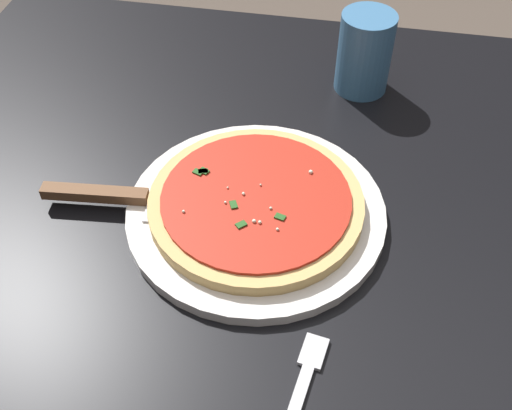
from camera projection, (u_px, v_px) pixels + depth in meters
The scene contains 6 objects.
restaurant_table at pixel (284, 262), 0.87m from camera, with size 1.12×0.85×0.77m.
serving_plate at pixel (256, 212), 0.75m from camera, with size 0.31×0.31×0.01m, color white.
pizza at pixel (256, 203), 0.73m from camera, with size 0.26×0.26×0.02m.
pizza_server at pixel (128, 197), 0.75m from camera, with size 0.22×0.08×0.01m.
cup_tall_drink at pixel (365, 53), 0.89m from camera, with size 0.08×0.08×0.12m, color teal.
fork at pixel (295, 408), 0.58m from camera, with size 0.05×0.19×0.00m.
Camera 1 is at (0.06, -0.54, 1.33)m, focal length 43.55 mm.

